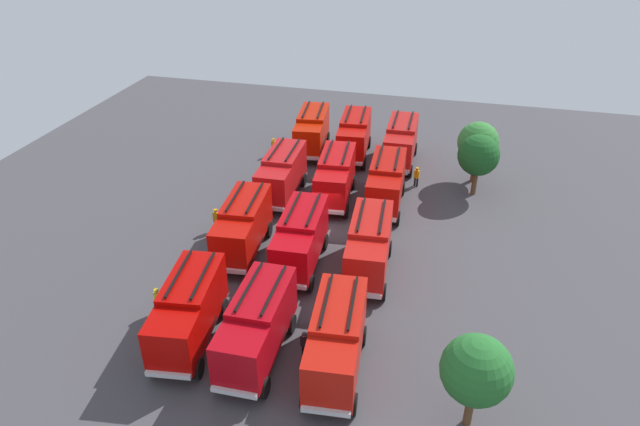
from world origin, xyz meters
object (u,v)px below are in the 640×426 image
(firefighter_0, at_px, (216,219))
(traffic_cone_0, at_px, (373,170))
(fire_truck_0, at_px, (312,130))
(tree_2, at_px, (476,371))
(fire_truck_6, at_px, (300,238))
(fire_truck_10, at_px, (369,245))
(fire_truck_8, at_px, (401,141))
(tree_1, at_px, (479,155))
(fire_truck_7, at_px, (257,325))
(fire_truck_2, at_px, (243,225))
(traffic_cone_2, at_px, (239,219))
(firefighter_1, at_px, (305,344))
(traffic_cone_1, at_px, (283,150))
(fire_truck_3, at_px, (188,310))
(fire_truck_11, at_px, (336,339))
(firefighter_4, at_px, (417,176))
(fire_truck_4, at_px, (354,135))
(fire_truck_5, at_px, (335,176))
(fire_truck_1, at_px, (282,173))
(tree_0, at_px, (478,142))
(firefighter_3, at_px, (274,146))
(firefighter_2, at_px, (158,300))
(fire_truck_9, at_px, (386,182))

(firefighter_0, bearing_deg, traffic_cone_0, 135.71)
(fire_truck_0, bearing_deg, tree_2, 21.41)
(fire_truck_6, bearing_deg, fire_truck_10, 89.91)
(fire_truck_8, relative_size, fire_truck_10, 0.99)
(tree_1, bearing_deg, fire_truck_7, -26.35)
(fire_truck_2, xyz_separation_m, traffic_cone_2, (-3.66, -1.86, -1.87))
(firefighter_1, relative_size, traffic_cone_1, 2.93)
(traffic_cone_2, bearing_deg, traffic_cone_1, -177.57)
(fire_truck_3, height_order, fire_truck_11, same)
(firefighter_1, xyz_separation_m, firefighter_4, (-21.70, 3.71, 0.06))
(fire_truck_10, bearing_deg, fire_truck_0, -158.49)
(traffic_cone_2, bearing_deg, fire_truck_11, 39.15)
(firefighter_4, xyz_separation_m, traffic_cone_2, (9.24, -12.42, -0.68))
(firefighter_0, height_order, tree_2, tree_2)
(fire_truck_4, xyz_separation_m, fire_truck_5, (8.76, 0.23, 0.00))
(fire_truck_3, distance_m, firefighter_0, 11.73)
(fire_truck_6, bearing_deg, traffic_cone_2, -127.63)
(fire_truck_1, bearing_deg, tree_1, 104.30)
(traffic_cone_1, bearing_deg, fire_truck_6, 21.28)
(fire_truck_2, distance_m, tree_0, 21.53)
(fire_truck_8, relative_size, firefighter_3, 4.30)
(fire_truck_3, xyz_separation_m, firefighter_1, (-0.30, 6.51, -1.25))
(fire_truck_11, xyz_separation_m, firefighter_4, (-22.25, 1.84, -1.19))
(firefighter_2, bearing_deg, fire_truck_3, 88.39)
(firefighter_1, distance_m, firefighter_3, 26.61)
(fire_truck_11, bearing_deg, fire_truck_6, -158.38)
(fire_truck_9, bearing_deg, fire_truck_6, -27.25)
(fire_truck_8, bearing_deg, fire_truck_9, -1.89)
(tree_2, bearing_deg, traffic_cone_0, -160.66)
(fire_truck_11, xyz_separation_m, traffic_cone_1, (-25.95, -11.14, -1.88))
(fire_truck_0, bearing_deg, fire_truck_5, 19.27)
(firefighter_0, bearing_deg, fire_truck_4, 148.86)
(fire_truck_1, xyz_separation_m, tree_1, (-4.41, 15.15, 1.33))
(fire_truck_4, relative_size, fire_truck_5, 1.00)
(fire_truck_4, height_order, traffic_cone_1, fire_truck_4)
(fire_truck_7, distance_m, firefighter_0, 13.62)
(traffic_cone_1, bearing_deg, fire_truck_1, 17.17)
(fire_truck_0, bearing_deg, firefighter_2, -12.82)
(fire_truck_5, height_order, tree_0, tree_0)
(fire_truck_11, bearing_deg, firefighter_1, -111.47)
(fire_truck_5, distance_m, tree_1, 11.59)
(firefighter_4, bearing_deg, firefighter_2, -17.82)
(firefighter_3, distance_m, traffic_cone_1, 1.19)
(fire_truck_0, bearing_deg, traffic_cone_2, -14.79)
(fire_truck_4, relative_size, traffic_cone_0, 10.55)
(tree_0, relative_size, traffic_cone_2, 9.32)
(traffic_cone_2, bearing_deg, fire_truck_8, 142.31)
(fire_truck_8, bearing_deg, firefighter_2, -25.74)
(fire_truck_2, xyz_separation_m, tree_2, (11.15, 15.57, 1.31))
(firefighter_0, distance_m, tree_0, 22.52)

